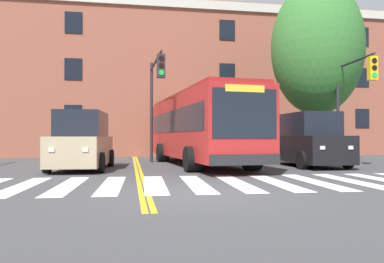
{
  "coord_description": "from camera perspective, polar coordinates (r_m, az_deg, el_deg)",
  "views": [
    {
      "loc": [
        -1.61,
        -8.66,
        1.33
      ],
      "look_at": [
        1.19,
        8.0,
        1.58
      ],
      "focal_mm": 35.0,
      "sensor_mm": 36.0,
      "label": 1
    }
  ],
  "objects": [
    {
      "name": "lane_line_yellow_inner",
      "position": [
        24.58,
        -8.89,
        -3.93
      ],
      "size": [
        0.12,
        36.0,
        0.01
      ],
      "primitive_type": "cube",
      "color": "gold",
      "rests_on": "ground"
    },
    {
      "name": "crosswalk",
      "position": [
        10.79,
        0.65,
        -7.92
      ],
      "size": [
        14.94,
        4.71,
        0.01
      ],
      "color": "white",
      "rests_on": "ground"
    },
    {
      "name": "car_tan_near_lane",
      "position": [
        16.0,
        -16.36,
        -1.58
      ],
      "size": [
        2.43,
        4.94,
        2.37
      ],
      "color": "tan",
      "rests_on": "ground"
    },
    {
      "name": "car_black_far_lane",
      "position": [
        17.77,
        17.37,
        -1.43
      ],
      "size": [
        2.28,
        4.66,
        2.42
      ],
      "color": "black",
      "rests_on": "ground"
    },
    {
      "name": "building_facade",
      "position": [
        29.98,
        -6.52,
        7.03
      ],
      "size": [
        38.71,
        9.05,
        10.86
      ],
      "color": "#9E5642",
      "rests_on": "ground"
    },
    {
      "name": "traffic_light_near_corner",
      "position": [
        19.13,
        23.14,
        5.86
      ],
      "size": [
        0.53,
        3.37,
        5.33
      ],
      "color": "#28282D",
      "rests_on": "ground"
    },
    {
      "name": "traffic_light_overhead",
      "position": [
        18.21,
        -5.64,
        6.44
      ],
      "size": [
        0.41,
        4.41,
        5.27
      ],
      "color": "#28282D",
      "rests_on": "ground"
    },
    {
      "name": "lane_line_yellow_outer",
      "position": [
        24.58,
        -8.51,
        -3.93
      ],
      "size": [
        0.12,
        36.0,
        0.01
      ],
      "primitive_type": "cube",
      "color": "gold",
      "rests_on": "ground"
    },
    {
      "name": "city_bus",
      "position": [
        17.94,
        0.92,
        0.74
      ],
      "size": [
        3.73,
        11.65,
        3.34
      ],
      "color": "#B22323",
      "rests_on": "ground"
    },
    {
      "name": "street_tree_curbside_large",
      "position": [
        22.32,
        18.48,
        11.88
      ],
      "size": [
        5.71,
        5.7,
        9.98
      ],
      "color": "brown",
      "rests_on": "ground"
    },
    {
      "name": "ground_plane",
      "position": [
        8.91,
        0.98,
        -9.45
      ],
      "size": [
        120.0,
        120.0,
        0.0
      ],
      "primitive_type": "plane",
      "color": "#424244"
    }
  ]
}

